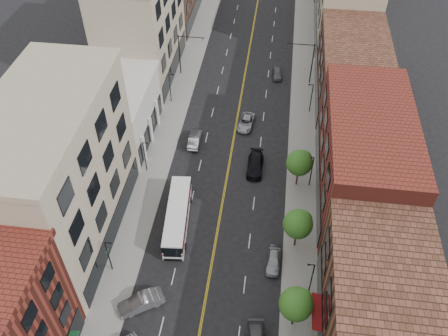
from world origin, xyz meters
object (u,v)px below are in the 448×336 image
at_px(city_bus, 177,216).
at_px(car_angle_b, 141,302).
at_px(car_lane_behind, 195,139).
at_px(car_parked_far, 274,261).
at_px(car_lane_a, 255,165).
at_px(car_lane_b, 246,122).
at_px(car_lane_c, 277,73).

height_order(city_bus, car_angle_b, city_bus).
bearing_deg(car_lane_behind, car_parked_far, 121.45).
bearing_deg(car_angle_b, car_lane_a, 123.27).
relative_size(car_lane_behind, car_lane_b, 0.95).
height_order(city_bus, car_lane_b, city_bus).
height_order(car_parked_far, car_lane_behind, car_lane_behind).
height_order(car_lane_a, car_lane_b, car_lane_a).
xyz_separation_m(car_parked_far, car_lane_b, (-5.49, 24.33, -0.04)).
bearing_deg(car_angle_b, car_lane_c, 132.94).
bearing_deg(car_lane_b, car_parked_far, -70.83).
xyz_separation_m(car_parked_far, car_lane_behind, (-12.49, 19.35, 0.05)).
distance_m(car_lane_b, car_lane_c, 14.40).
height_order(car_parked_far, car_lane_c, car_parked_far).
xyz_separation_m(city_bus, car_lane_a, (8.55, 10.91, -0.88)).
relative_size(car_lane_b, car_lane_c, 1.23).
xyz_separation_m(city_bus, car_angle_b, (-1.64, -11.35, -0.85)).
relative_size(car_lane_a, car_lane_c, 1.37).
bearing_deg(car_parked_far, car_lane_a, 105.04).
relative_size(car_parked_far, car_lane_c, 1.06).
bearing_deg(car_lane_behind, city_bus, 90.84).
distance_m(car_parked_far, car_lane_behind, 23.03).
distance_m(city_bus, car_lane_a, 13.89).
xyz_separation_m(car_lane_b, car_lane_c, (4.00, 13.83, -0.00)).
bearing_deg(car_lane_a, city_bus, -128.09).
distance_m(car_angle_b, car_lane_a, 24.48).
distance_m(car_lane_behind, car_lane_c, 21.79).
xyz_separation_m(city_bus, car_parked_far, (11.90, -4.27, -0.95)).
xyz_separation_m(car_angle_b, car_lane_behind, (1.05, 26.43, -0.06)).
height_order(city_bus, car_parked_far, city_bus).
bearing_deg(car_lane_behind, car_lane_b, -145.97).
relative_size(city_bus, car_lane_b, 2.36).
bearing_deg(car_lane_a, car_parked_far, -77.55).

